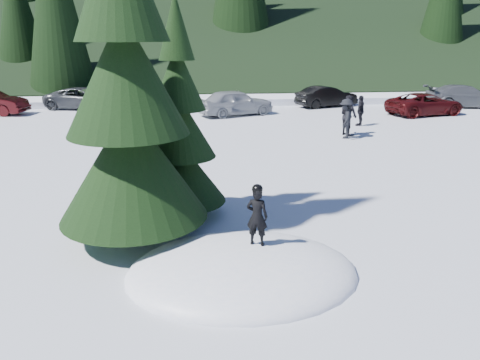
{
  "coord_description": "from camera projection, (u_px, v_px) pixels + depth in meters",
  "views": [
    {
      "loc": [
        -0.83,
        -8.04,
        4.4
      ],
      "look_at": [
        0.21,
        2.55,
        1.1
      ],
      "focal_mm": 35.0,
      "sensor_mm": 36.0,
      "label": 1
    }
  ],
  "objects": [
    {
      "name": "ground",
      "position": [
        242.0,
        274.0,
        9.02
      ],
      "size": [
        200.0,
        200.0,
        0.0
      ],
      "primitive_type": "plane",
      "color": "white",
      "rests_on": "ground"
    },
    {
      "name": "snow_mound",
      "position": [
        242.0,
        274.0,
        9.02
      ],
      "size": [
        4.48,
        3.52,
        0.96
      ],
      "primitive_type": "ellipsoid",
      "color": "white",
      "rests_on": "ground"
    },
    {
      "name": "spruce_tall",
      "position": [
        126.0,
        91.0,
        9.54
      ],
      "size": [
        3.2,
        3.2,
        8.6
      ],
      "color": "black",
      "rests_on": "ground"
    },
    {
      "name": "spruce_short",
      "position": [
        180.0,
        134.0,
        11.33
      ],
      "size": [
        2.2,
        2.2,
        5.37
      ],
      "color": "black",
      "rests_on": "ground"
    },
    {
      "name": "child_skier",
      "position": [
        257.0,
        216.0,
        9.01
      ],
      "size": [
        0.49,
        0.41,
        1.16
      ],
      "primitive_type": "imported",
      "rotation": [
        0.0,
        0.0,
        2.77
      ],
      "color": "black",
      "rests_on": "snow_mound"
    },
    {
      "name": "adult_0",
      "position": [
        349.0,
        115.0,
        21.31
      ],
      "size": [
        0.93,
        1.05,
        1.81
      ],
      "primitive_type": "imported",
      "rotation": [
        0.0,
        0.0,
        1.88
      ],
      "color": "black",
      "rests_on": "ground"
    },
    {
      "name": "adult_1",
      "position": [
        361.0,
        111.0,
        23.55
      ],
      "size": [
        0.82,
        0.95,
        1.53
      ],
      "primitive_type": "imported",
      "rotation": [
        0.0,
        0.0,
        4.11
      ],
      "color": "black",
      "rests_on": "ground"
    },
    {
      "name": "adult_2",
      "position": [
        346.0,
        119.0,
        20.65
      ],
      "size": [
        1.03,
        1.29,
        1.75
      ],
      "primitive_type": "imported",
      "rotation": [
        0.0,
        0.0,
        4.32
      ],
      "color": "black",
      "rests_on": "ground"
    },
    {
      "name": "car_2",
      "position": [
        84.0,
        98.0,
        29.03
      ],
      "size": [
        5.07,
        3.18,
        1.31
      ],
      "primitive_type": "imported",
      "rotation": [
        0.0,
        0.0,
        1.34
      ],
      "color": "#424548",
      "rests_on": "ground"
    },
    {
      "name": "car_3",
      "position": [
        157.0,
        100.0,
        28.34
      ],
      "size": [
        4.94,
        3.04,
        1.34
      ],
      "primitive_type": "imported",
      "rotation": [
        0.0,
        0.0,
        1.3
      ],
      "color": "black",
      "rests_on": "ground"
    },
    {
      "name": "car_4",
      "position": [
        235.0,
        102.0,
        26.63
      ],
      "size": [
        4.69,
        3.22,
        1.48
      ],
      "primitive_type": "imported",
      "rotation": [
        0.0,
        0.0,
        1.95
      ],
      "color": "#909498",
      "rests_on": "ground"
    },
    {
      "name": "car_5",
      "position": [
        327.0,
        97.0,
        29.83
      ],
      "size": [
        4.22,
        2.61,
        1.31
      ],
      "primitive_type": "imported",
      "rotation": [
        0.0,
        0.0,
        1.9
      ],
      "color": "black",
      "rests_on": "ground"
    },
    {
      "name": "car_6",
      "position": [
        425.0,
        104.0,
        26.82
      ],
      "size": [
        4.85,
        3.07,
        1.25
      ],
      "primitive_type": "imported",
      "rotation": [
        0.0,
        0.0,
        1.81
      ],
      "color": "#3B0A0C",
      "rests_on": "ground"
    },
    {
      "name": "car_7",
      "position": [
        465.0,
        96.0,
        29.65
      ],
      "size": [
        5.01,
        2.46,
        1.4
      ],
      "primitive_type": "imported",
      "rotation": [
        0.0,
        0.0,
        1.47
      ],
      "color": "#52555A",
      "rests_on": "ground"
    }
  ]
}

